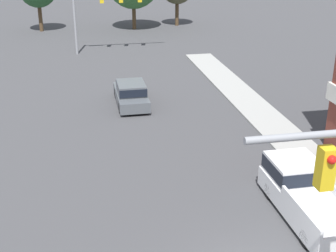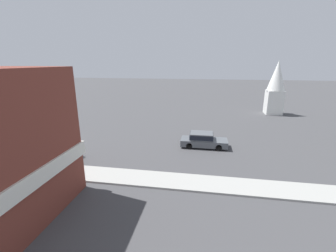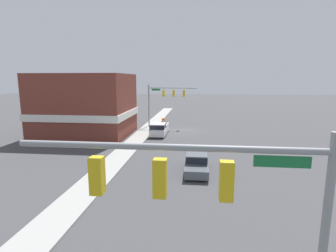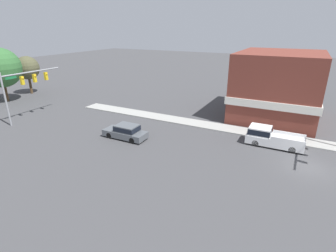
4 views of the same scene
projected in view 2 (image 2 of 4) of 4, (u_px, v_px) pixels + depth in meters
The scene contains 4 objects.
ground_plane at pixel (42, 144), 24.97m from camera, with size 200.00×200.00×0.00m, color #424244.
car_lead at pixel (203, 140), 23.88m from camera, with size 1.92×4.88×1.57m.
pickup_truck_parked at pixel (50, 149), 21.05m from camera, with size 2.08×5.56×1.86m.
church_steeple at pixel (276, 87), 38.08m from camera, with size 2.90×2.90×9.04m.
Camera 2 is at (20.80, 17.78, 8.79)m, focal length 24.00 mm.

